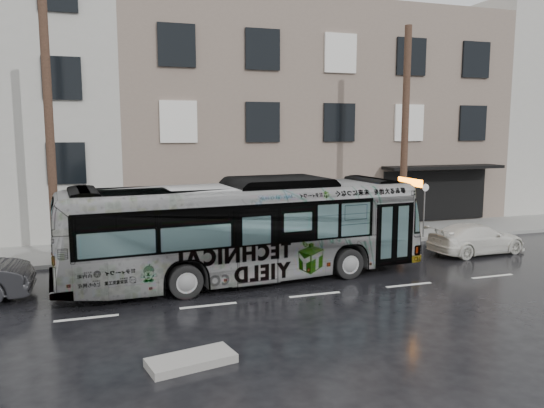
{
  "coord_description": "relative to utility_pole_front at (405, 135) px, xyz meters",
  "views": [
    {
      "loc": [
        -5.91,
        -16.54,
        4.84
      ],
      "look_at": [
        0.29,
        2.5,
        2.04
      ],
      "focal_mm": 35.0,
      "sensor_mm": 36.0,
      "label": 1
    }
  ],
  "objects": [
    {
      "name": "ground",
      "position": [
        -6.5,
        -3.3,
        -4.65
      ],
      "size": [
        120.0,
        120.0,
        0.0
      ],
      "primitive_type": "plane",
      "color": "black",
      "rests_on": "ground"
    },
    {
      "name": "sidewalk",
      "position": [
        -6.5,
        1.6,
        -4.58
      ],
      "size": [
        90.0,
        3.6,
        0.15
      ],
      "primitive_type": "cube",
      "color": "gray",
      "rests_on": "ground"
    },
    {
      "name": "building_taupe",
      "position": [
        -1.5,
        9.4,
        0.85
      ],
      "size": [
        20.0,
        12.0,
        11.0
      ],
      "primitive_type": "cube",
      "color": "#7B6C5E",
      "rests_on": "ground"
    },
    {
      "name": "utility_pole_front",
      "position": [
        0.0,
        0.0,
        0.0
      ],
      "size": [
        0.3,
        0.3,
        9.0
      ],
      "primitive_type": "cylinder",
      "color": "#4D3326",
      "rests_on": "sidewalk"
    },
    {
      "name": "utility_pole_rear",
      "position": [
        -14.0,
        0.0,
        0.0
      ],
      "size": [
        0.3,
        0.3,
        9.0
      ],
      "primitive_type": "cylinder",
      "color": "#4D3326",
      "rests_on": "sidewalk"
    },
    {
      "name": "sign_post",
      "position": [
        1.1,
        0.0,
        -3.3
      ],
      "size": [
        0.06,
        0.06,
        2.4
      ],
      "primitive_type": "cylinder",
      "color": "slate",
      "rests_on": "sidewalk"
    },
    {
      "name": "bus",
      "position": [
        -8.01,
        -3.59,
        -3.0
      ],
      "size": [
        12.03,
        3.71,
        3.3
      ],
      "primitive_type": "imported",
      "rotation": [
        0.0,
        0.0,
        1.65
      ],
      "color": "#B2B2B2",
      "rests_on": "ground"
    },
    {
      "name": "white_sedan",
      "position": [
        1.62,
        -2.84,
        -4.06
      ],
      "size": [
        4.22,
        2.02,
        1.19
      ],
      "primitive_type": "imported",
      "rotation": [
        0.0,
        0.0,
        1.66
      ],
      "color": "silver",
      "rests_on": "ground"
    },
    {
      "name": "slush_pile",
      "position": [
        -10.77,
        -9.38,
        -4.56
      ],
      "size": [
        1.92,
        1.15,
        0.18
      ],
      "primitive_type": "cube",
      "rotation": [
        0.0,
        0.0,
        0.2
      ],
      "color": "gray",
      "rests_on": "ground"
    }
  ]
}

